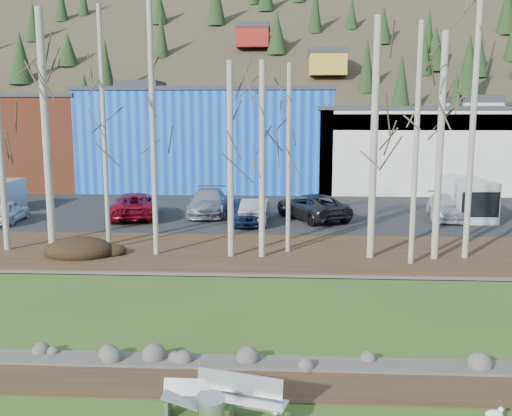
# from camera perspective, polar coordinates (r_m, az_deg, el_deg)

# --- Properties ---
(dirt_strip) EXTENTS (80.00, 1.80, 0.03)m
(dirt_strip) POSITION_cam_1_polar(r_m,az_deg,el_deg) (13.97, 0.43, -17.11)
(dirt_strip) COLOR #382616
(dirt_strip) RESTS_ON ground
(near_bank_rocks) EXTENTS (80.00, 0.80, 0.50)m
(near_bank_rocks) POSITION_cam_1_polar(r_m,az_deg,el_deg) (14.88, 0.63, -15.44)
(near_bank_rocks) COLOR #47423D
(near_bank_rocks) RESTS_ON ground
(river) EXTENTS (80.00, 8.00, 0.90)m
(river) POSITION_cam_1_polar(r_m,az_deg,el_deg) (18.68, 1.20, -10.14)
(river) COLOR black
(river) RESTS_ON ground
(far_bank_rocks) EXTENTS (80.00, 0.80, 0.46)m
(far_bank_rocks) POSITION_cam_1_polar(r_m,az_deg,el_deg) (22.58, 1.57, -6.65)
(far_bank_rocks) COLOR #47423D
(far_bank_rocks) RESTS_ON ground
(far_bank) EXTENTS (80.00, 7.00, 0.15)m
(far_bank) POSITION_cam_1_polar(r_m,az_deg,el_deg) (25.65, 1.78, -4.51)
(far_bank) COLOR #382616
(far_bank) RESTS_ON ground
(parking_lot) EXTENTS (80.00, 14.00, 0.14)m
(parking_lot) POSITION_cam_1_polar(r_m,az_deg,el_deg) (35.93, 2.20, -0.47)
(parking_lot) COLOR black
(parking_lot) RESTS_ON ground
(building_brick) EXTENTS (16.32, 12.24, 7.80)m
(building_brick) POSITION_cam_1_polar(r_m,az_deg,el_deg) (55.22, -23.40, 6.24)
(building_brick) COLOR brown
(building_brick) RESTS_ON ground
(building_blue) EXTENTS (20.40, 12.24, 8.30)m
(building_blue) POSITION_cam_1_polar(r_m,az_deg,el_deg) (49.87, -4.44, 7.01)
(building_blue) COLOR #0D3ABC
(building_blue) RESTS_ON ground
(building_white) EXTENTS (18.36, 12.24, 6.80)m
(building_white) POSITION_cam_1_polar(r_m,az_deg,el_deg) (50.75, 16.27, 5.86)
(building_white) COLOR silver
(building_white) RESTS_ON ground
(hillside) EXTENTS (160.00, 72.00, 35.00)m
(hillside) POSITION_cam_1_polar(r_m,az_deg,el_deg) (95.05, 2.93, 16.24)
(hillside) COLOR #352E20
(hillside) RESTS_ON ground
(bench_intact) EXTENTS (1.96, 1.03, 0.94)m
(bench_intact) POSITION_cam_1_polar(r_m,az_deg,el_deg) (12.36, -1.49, -18.49)
(bench_intact) COLOR #A5A7A9
(bench_intact) RESTS_ON ground
(bench_damaged) EXTENTS (1.61, 0.55, 0.71)m
(bench_damaged) POSITION_cam_1_polar(r_m,az_deg,el_deg) (12.64, -5.55, -18.44)
(bench_damaged) COLOR #A5A7A9
(bench_damaged) RESTS_ON ground
(seagull) EXTENTS (0.43, 0.20, 0.31)m
(seagull) POSITION_cam_1_polar(r_m,az_deg,el_deg) (13.35, 22.76, -18.48)
(seagull) COLOR gold
(seagull) RESTS_ON ground
(dirt_mound) EXTENTS (3.05, 2.15, 0.60)m
(dirt_mound) POSITION_cam_1_polar(r_m,az_deg,el_deg) (26.02, -17.30, -3.89)
(dirt_mound) COLOR black
(dirt_mound) RESTS_ON far_bank
(birch_0) EXTENTS (0.28, 0.28, 9.10)m
(birch_0) POSITION_cam_1_polar(r_m,az_deg,el_deg) (27.69, -24.20, 5.40)
(birch_0) COLOR #BAB8A8
(birch_0) RESTS_ON far_bank
(birch_1) EXTENTS (0.20, 0.20, 10.73)m
(birch_1) POSITION_cam_1_polar(r_m,az_deg,el_deg) (26.32, -14.97, 7.51)
(birch_1) COLOR #BAB8A8
(birch_1) RESTS_ON far_bank
(birch_2) EXTENTS (0.32, 0.32, 10.37)m
(birch_2) POSITION_cam_1_polar(r_m,az_deg,el_deg) (25.66, -20.25, 6.81)
(birch_2) COLOR #BAB8A8
(birch_2) RESTS_ON far_bank
(birch_3) EXTENTS (0.23, 0.23, 11.37)m
(birch_3) POSITION_cam_1_polar(r_m,az_deg,el_deg) (24.80, -10.30, 8.32)
(birch_3) COLOR #BAB8A8
(birch_3) RESTS_ON far_bank
(birch_4) EXTENTS (0.27, 0.27, 8.27)m
(birch_4) POSITION_cam_1_polar(r_m,az_deg,el_deg) (24.06, 0.62, 4.74)
(birch_4) COLOR #BAB8A8
(birch_4) RESTS_ON far_bank
(birch_5) EXTENTS (0.20, 0.20, 8.23)m
(birch_5) POSITION_cam_1_polar(r_m,az_deg,el_deg) (25.02, 3.29, 4.87)
(birch_5) COLOR #BAB8A8
(birch_5) RESTS_ON far_bank
(birch_6) EXTENTS (0.22, 0.22, 9.65)m
(birch_6) POSITION_cam_1_polar(r_m,az_deg,el_deg) (23.75, 15.71, 6.00)
(birch_6) COLOR #BAB8A8
(birch_6) RESTS_ON far_bank
(birch_7) EXTENTS (0.31, 0.31, 10.00)m
(birch_7) POSITION_cam_1_polar(r_m,az_deg,el_deg) (24.39, 11.73, 6.65)
(birch_7) COLOR #BAB8A8
(birch_7) RESTS_ON far_bank
(birch_8) EXTENTS (0.28, 0.28, 9.38)m
(birch_8) POSITION_cam_1_polar(r_m,az_deg,el_deg) (24.83, 17.91, 5.72)
(birch_8) COLOR #BAB8A8
(birch_8) RESTS_ON far_bank
(birch_9) EXTENTS (0.25, 0.25, 12.74)m
(birch_9) POSITION_cam_1_polar(r_m,az_deg,el_deg) (25.43, 20.96, 9.42)
(birch_9) COLOR #BAB8A8
(birch_9) RESTS_ON far_bank
(birch_10) EXTENTS (0.27, 0.27, 8.27)m
(birch_10) POSITION_cam_1_polar(r_m,az_deg,el_deg) (24.16, -2.57, 4.75)
(birch_10) COLOR #BAB8A8
(birch_10) RESTS_ON far_bank
(car_0) EXTENTS (1.85, 3.93, 1.30)m
(car_0) POSITION_cam_1_polar(r_m,az_deg,el_deg) (35.16, -23.71, -0.30)
(car_0) COLOR silver
(car_0) RESTS_ON parking_lot
(car_1) EXTENTS (3.55, 5.82, 1.51)m
(car_1) POSITION_cam_1_polar(r_m,az_deg,el_deg) (34.42, -12.01, 0.28)
(car_1) COLOR maroon
(car_1) RESTS_ON parking_lot
(car_2) EXTENTS (2.41, 5.42, 1.54)m
(car_2) POSITION_cam_1_polar(r_m,az_deg,el_deg) (34.86, -4.83, 0.60)
(car_2) COLOR #93979B
(car_2) RESTS_ON parking_lot
(car_3) EXTENTS (2.69, 4.41, 1.40)m
(car_3) POSITION_cam_1_polar(r_m,az_deg,el_deg) (31.84, -1.22, -0.34)
(car_3) COLOR #16274F
(car_3) RESTS_ON parking_lot
(car_4) EXTENTS (1.61, 4.29, 1.40)m
(car_4) POSITION_cam_1_polar(r_m,az_deg,el_deg) (32.18, -0.07, -0.24)
(car_4) COLOR #ABABAD
(car_4) RESTS_ON parking_lot
(car_5) EXTENTS (4.74, 5.94, 1.50)m
(car_5) POSITION_cam_1_polar(r_m,az_deg,el_deg) (33.43, 5.61, 0.17)
(car_5) COLOR #252628
(car_5) RESTS_ON parking_lot
(car_6) EXTENTS (2.65, 5.02, 1.39)m
(car_6) POSITION_cam_1_polar(r_m,az_deg,el_deg) (35.24, 18.42, 0.11)
(car_6) COLOR silver
(car_6) RESTS_ON parking_lot
(van_white) EXTENTS (2.34, 5.30, 2.29)m
(van_white) POSITION_cam_1_polar(r_m,az_deg,el_deg) (35.94, 20.26, 0.91)
(van_white) COLOR white
(van_white) RESTS_ON parking_lot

